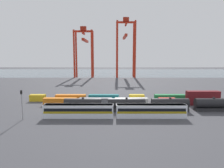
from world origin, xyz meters
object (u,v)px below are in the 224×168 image
shipping_container_3 (166,101)px  gantry_crane_west (83,46)px  shipping_container_1 (95,101)px  gantry_crane_central (125,42)px  passenger_train (114,110)px  shipping_container_7 (70,98)px  shipping_container_8 (103,98)px  freight_tank_row (147,104)px  signal_mast (21,101)px

shipping_container_3 → gantry_crane_west: 116.28m
shipping_container_1 → gantry_crane_central: (17.75, 104.81, 28.66)m
passenger_train → shipping_container_1: (-6.90, 15.58, -0.84)m
shipping_container_7 → gantry_crane_west: 101.35m
shipping_container_3 → shipping_container_8: 24.62m
shipping_container_1 → shipping_container_8: (2.72, 6.55, 0.00)m
shipping_container_8 → shipping_container_7: bearing=180.0°
freight_tank_row → signal_mast: bearing=-165.6°
passenger_train → signal_mast: size_ratio=4.89×
freight_tank_row → gantry_crane_central: size_ratio=1.10×
shipping_container_1 → shipping_container_8: size_ratio=1.00×
gantry_crane_central → shipping_container_8: bearing=-98.7°
freight_tank_row → shipping_container_7: bearing=152.5°
shipping_container_7 → freight_tank_row: bearing=-27.5°
shipping_container_1 → gantry_crane_west: 108.94m
signal_mast → shipping_container_8: size_ratio=0.70×
gantry_crane_west → shipping_container_7: bearing=-85.6°
freight_tank_row → shipping_container_7: size_ratio=4.56×
signal_mast → shipping_container_3: size_ratio=1.41×
shipping_container_7 → shipping_container_3: bearing=-10.0°
shipping_container_1 → gantry_crane_central: 110.10m
signal_mast → shipping_container_1: signal_mast is taller
shipping_container_1 → gantry_crane_central: size_ratio=0.24×
shipping_container_7 → shipping_container_8: bearing=0.0°
shipping_container_1 → gantry_crane_central: bearing=80.4°
passenger_train → signal_mast: signal_mast is taller
shipping_container_3 → gantry_crane_central: size_ratio=0.12×
shipping_container_1 → shipping_container_3: 26.45m
passenger_train → gantry_crane_west: 124.99m
shipping_container_1 → shipping_container_7: same height
shipping_container_3 → gantry_crane_central: gantry_crane_central is taller
signal_mast → shipping_container_8: (22.05, 24.50, -4.16)m
freight_tank_row → shipping_container_1: freight_tank_row is taller
shipping_container_3 → gantry_crane_west: gantry_crane_west is taller
shipping_container_3 → gantry_crane_central: bearing=94.7°
signal_mast → shipping_container_1: 26.71m
freight_tank_row → gantry_crane_west: gantry_crane_west is taller
freight_tank_row → gantry_crane_west: 120.89m
signal_mast → gantry_crane_central: (37.09, 122.76, 24.50)m
shipping_container_3 → gantry_crane_central: (-8.69, 104.81, 28.66)m
freight_tank_row → shipping_container_3: 11.90m
signal_mast → gantry_crane_central: bearing=73.2°
shipping_container_7 → gantry_crane_central: bearing=73.9°
passenger_train → shipping_container_1: size_ratio=3.45×
shipping_container_3 → shipping_container_8: size_ratio=0.50×
gantry_crane_west → gantry_crane_central: size_ratio=0.85×
passenger_train → freight_tank_row: freight_tank_row is taller
passenger_train → signal_mast: bearing=-174.8°
freight_tank_row → shipping_container_1: bearing=155.1°
shipping_container_8 → gantry_crane_west: (-20.78, 97.98, 24.82)m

